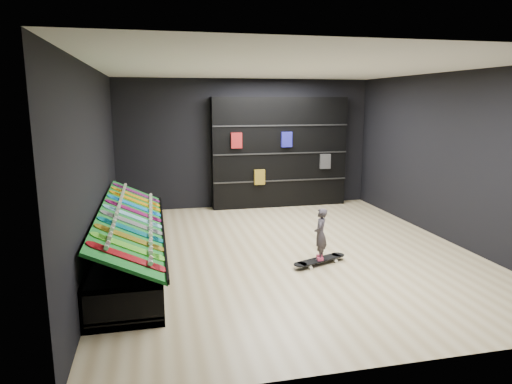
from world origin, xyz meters
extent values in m
cube|color=tan|center=(0.00, 0.00, 0.00)|extent=(6.00, 7.00, 0.01)
cube|color=white|center=(0.00, 0.00, 3.00)|extent=(6.00, 7.00, 0.01)
cube|color=black|center=(0.00, 3.50, 1.50)|extent=(6.00, 0.02, 3.00)
cube|color=black|center=(0.00, -3.50, 1.50)|extent=(6.00, 0.02, 3.00)
cube|color=black|center=(-3.00, 0.00, 1.50)|extent=(0.02, 7.00, 3.00)
cube|color=black|center=(3.00, 0.00, 1.50)|extent=(0.02, 7.00, 3.00)
cube|color=#0F5F1B|center=(-2.50, 0.00, 0.71)|extent=(0.92, 4.50, 0.46)
cube|color=black|center=(0.78, 3.32, 1.29)|extent=(3.23, 0.38, 2.58)
imported|color=black|center=(0.30, -0.74, 0.33)|extent=(0.20, 0.22, 0.48)
camera|label=1|loc=(-2.15, -7.08, 2.50)|focal=32.00mm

